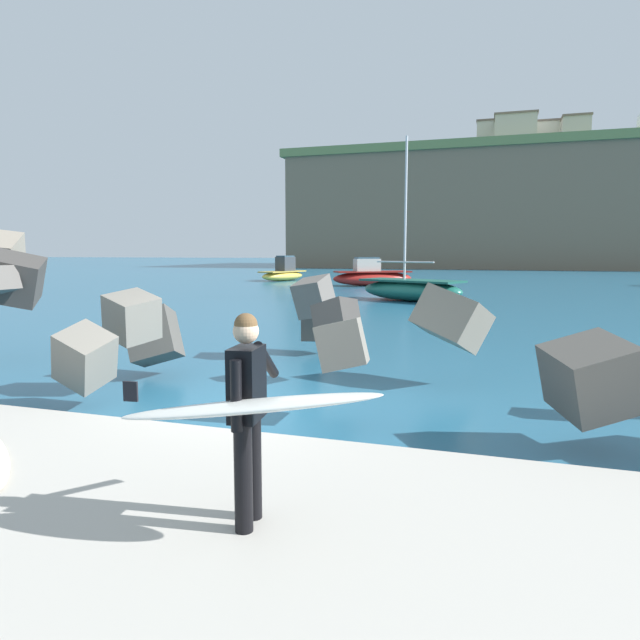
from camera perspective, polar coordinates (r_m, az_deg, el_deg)
The scene contains 13 objects.
ground_plane at distance 9.24m, azimuth -5.95°, elevation -8.82°, with size 400.00×400.00×0.00m, color #235B7A.
walkway_path at distance 5.98m, azimuth -22.28°, elevation -17.10°, with size 48.00×4.40×0.24m, color #B2ADA3.
breakwater_jetty at distance 11.24m, azimuth -13.40°, elevation 0.47°, with size 32.19×8.00×3.10m.
surfer_with_board at distance 4.57m, azimuth -7.41°, elevation -8.68°, with size 2.12×1.25×1.78m.
boat_near_left at distance 41.42m, azimuth 5.26°, elevation 4.42°, with size 6.07×4.62×2.10m.
boat_near_centre at distance 29.03m, azimuth 9.19°, elevation 3.10°, with size 6.04×4.24×8.21m.
boat_near_right at distance 48.79m, azimuth -3.73°, elevation 4.76°, with size 3.11×5.46×2.15m.
mooring_buoy_middle at distance 41.21m, azimuth 11.62°, elevation 3.62°, with size 0.44×0.44×0.44m.
headland_bluff at distance 99.03m, azimuth 21.51°, elevation 10.17°, with size 76.31×35.86×17.76m.
station_building_west at distance 100.42m, azimuth 19.09°, elevation 17.14°, with size 6.57×6.86×6.31m.
station_building_central at distance 103.71m, azimuth 21.23°, elevation 16.53°, with size 7.62×5.69×5.64m.
station_building_east at distance 105.33m, azimuth 17.05°, elevation 16.81°, with size 5.42×5.62×6.66m.
station_building_annex at distance 101.41m, azimuth 24.25°, elevation 16.54°, with size 4.23×8.01×5.37m.
Camera 1 is at (3.60, -8.14, 2.50)m, focal length 31.68 mm.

